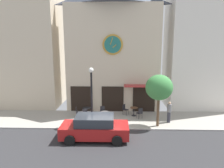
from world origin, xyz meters
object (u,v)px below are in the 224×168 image
Objects in this scene: cafe_table_near_curb at (134,110)px; cafe_chair_near_tree at (108,117)px; pedestrian_grey at (169,112)px; cafe_chair_facing_street at (85,113)px; parked_car_red at (95,128)px; cafe_table_center at (87,110)px; street_lamp at (92,97)px; cafe_chair_outer at (125,109)px; cafe_table_center_left at (105,115)px; cafe_chair_by_entrance at (140,112)px; street_tree at (159,88)px; cafe_chair_mid_row at (103,111)px; cafe_chair_near_lamp at (77,111)px.

cafe_table_near_curb is 2.82m from cafe_chair_near_tree.
cafe_chair_facing_street is at bearing 176.88° from pedestrian_grey.
cafe_chair_near_tree is 2.67m from parked_car_red.
cafe_table_center is at bearing 139.04° from cafe_chair_near_tree.
street_lamp is 5.92× the size of cafe_table_near_curb.
parked_car_red reaches higher than cafe_table_center.
street_lamp reaches higher than cafe_chair_outer.
cafe_table_center is 4.36m from parked_car_red.
cafe_table_center_left is at bearing -30.36° from cafe_table_center.
cafe_chair_by_entrance is 0.21× the size of parked_car_red.
cafe_table_near_curb is at bearing -21.73° from cafe_chair_outer.
cafe_chair_by_entrance is 2.80m from cafe_chair_near_tree.
cafe_table_near_curb is 4.19m from cafe_chair_facing_street.
cafe_table_near_curb is at bearing 126.12° from street_tree.
cafe_table_center_left is 0.44× the size of pedestrian_grey.
cafe_chair_near_tree is (0.35, -0.74, 0.04)m from cafe_table_center_left.
cafe_chair_facing_street is at bearing 122.00° from street_lamp.
parked_car_red is at bearing -131.22° from cafe_chair_by_entrance.
street_lamp is 4.86× the size of cafe_chair_mid_row.
street_tree is at bearing -143.06° from pedestrian_grey.
cafe_table_center_left is 0.82m from cafe_chair_near_tree.
cafe_chair_near_tree reaches higher than cafe_table_center.
parked_car_red is at bearing -122.74° from cafe_table_near_curb.
cafe_chair_outer and cafe_chair_mid_row have the same top height.
cafe_chair_outer is 4.07m from cafe_chair_near_lamp.
pedestrian_grey reaches higher than cafe_chair_mid_row.
cafe_chair_outer is 2.00m from cafe_chair_mid_row.
cafe_chair_mid_row is at bearing 105.41° from cafe_table_center_left.
cafe_chair_near_tree is at bearing -69.87° from cafe_chair_mid_row.
cafe_chair_by_entrance is at bearing -57.65° from cafe_table_near_curb.
cafe_table_center_left is at bearing 82.91° from parked_car_red.
street_lamp is at bearing -145.66° from cafe_table_near_curb.
street_lamp is 1.13× the size of street_tree.
cafe_chair_facing_street is (-4.05, -1.06, 0.03)m from cafe_table_near_curb.
pedestrian_grey is at bearing 36.94° from street_tree.
street_tree is 4.83m from cafe_table_center_left.
parked_car_red reaches higher than cafe_chair_near_tree.
pedestrian_grey is 6.23m from parked_car_red.
cafe_chair_near_tree is at bearing -22.69° from cafe_chair_facing_street.
cafe_chair_mid_row is 4.12m from parked_car_red.
cafe_chair_mid_row is (-4.26, 1.86, -2.39)m from street_tree.
cafe_table_center_left is 0.85m from cafe_chair_mid_row.
street_lamp reaches higher than cafe_chair_facing_street.
street_lamp is 4.86× the size of cafe_chair_near_lamp.
cafe_chair_facing_street is 1.00× the size of cafe_chair_near_tree.
cafe_chair_mid_row reaches higher than cafe_table_center_left.
street_lamp reaches higher than cafe_chair_mid_row.
street_lamp is 4.40m from cafe_chair_by_entrance.
cafe_chair_outer is at bearing 12.03° from cafe_chair_near_lamp.
street_tree is at bearing -23.62° from cafe_chair_mid_row.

